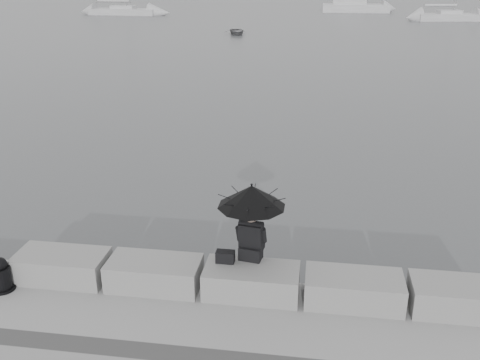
% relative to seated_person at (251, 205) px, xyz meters
% --- Properties ---
extents(ground, '(360.00, 360.00, 0.00)m').
position_rel_seated_person_xyz_m(ground, '(0.06, 0.09, -2.00)').
color(ground, '#4C4F51').
rests_on(ground, ground).
extents(stone_block_far_left, '(1.60, 0.80, 0.50)m').
position_rel_seated_person_xyz_m(stone_block_far_left, '(-3.34, -0.36, -1.25)').
color(stone_block_far_left, gray).
rests_on(stone_block_far_left, promenade).
extents(stone_block_left, '(1.60, 0.80, 0.50)m').
position_rel_seated_person_xyz_m(stone_block_left, '(-1.64, -0.36, -1.25)').
color(stone_block_left, gray).
rests_on(stone_block_left, promenade).
extents(stone_block_centre, '(1.60, 0.80, 0.50)m').
position_rel_seated_person_xyz_m(stone_block_centre, '(0.06, -0.36, -1.25)').
color(stone_block_centre, gray).
rests_on(stone_block_centre, promenade).
extents(stone_block_right, '(1.60, 0.80, 0.50)m').
position_rel_seated_person_xyz_m(stone_block_right, '(1.76, -0.36, -1.25)').
color(stone_block_right, gray).
rests_on(stone_block_right, promenade).
extents(stone_block_far_right, '(1.60, 0.80, 0.50)m').
position_rel_seated_person_xyz_m(stone_block_far_right, '(3.46, -0.36, -1.25)').
color(stone_block_far_right, gray).
rests_on(stone_block_far_right, promenade).
extents(seated_person, '(1.16, 1.16, 1.39)m').
position_rel_seated_person_xyz_m(seated_person, '(0.00, 0.00, 0.00)').
color(seated_person, black).
rests_on(seated_person, stone_block_centre).
extents(bag, '(0.32, 0.18, 0.20)m').
position_rel_seated_person_xyz_m(bag, '(-0.42, -0.21, -0.90)').
color(bag, black).
rests_on(bag, stone_block_centre).
extents(mooring_bollard, '(0.40, 0.40, 0.63)m').
position_rel_seated_person_xyz_m(mooring_bollard, '(-4.20, -0.86, -1.24)').
color(mooring_bollard, black).
rests_on(mooring_bollard, promenade).
extents(sailboat_left, '(9.04, 2.92, 12.90)m').
position_rel_seated_person_xyz_m(sailboat_left, '(-24.87, 62.45, -1.49)').
color(sailboat_left, silver).
rests_on(sailboat_left, ground).
extents(sailboat_right, '(7.75, 3.65, 12.90)m').
position_rel_seated_person_xyz_m(sailboat_right, '(15.73, 59.91, -1.48)').
color(sailboat_right, silver).
rests_on(sailboat_right, ground).
extents(motor_cruiser, '(9.09, 2.80, 4.50)m').
position_rel_seated_person_xyz_m(motor_cruiser, '(5.65, 71.65, -1.11)').
color(motor_cruiser, silver).
rests_on(motor_cruiser, ground).
extents(dinghy, '(3.20, 2.11, 0.50)m').
position_rel_seated_person_xyz_m(dinghy, '(-6.76, 42.50, -1.75)').
color(dinghy, slate).
rests_on(dinghy, ground).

